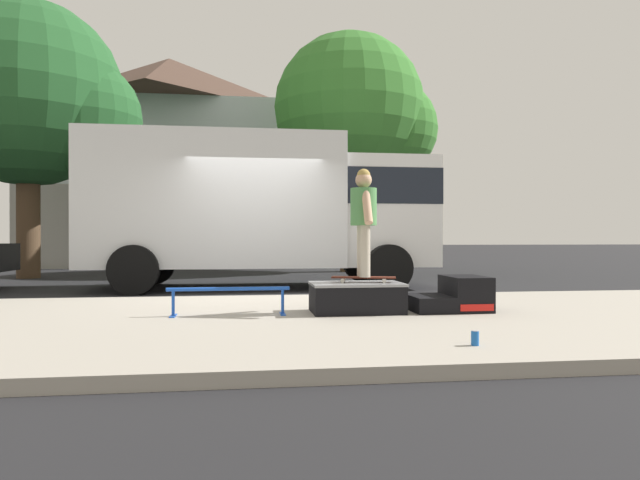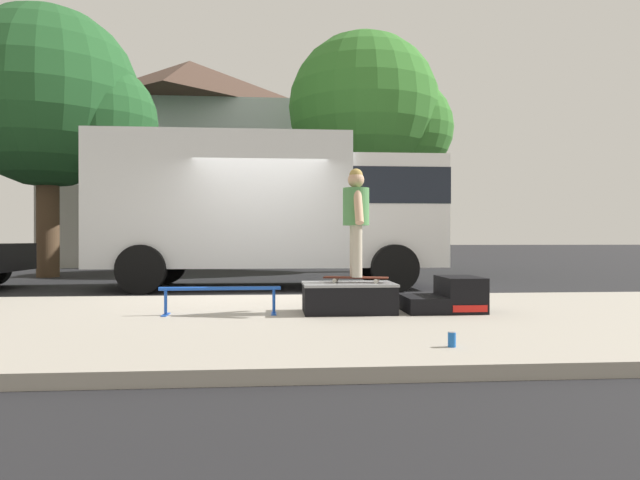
# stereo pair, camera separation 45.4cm
# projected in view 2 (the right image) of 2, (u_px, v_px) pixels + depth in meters

# --- Properties ---
(ground_plane) EXTENTS (140.00, 140.00, 0.00)m
(ground_plane) POSITION_uv_depth(u_px,v_px,m) (259.00, 299.00, 9.30)
(ground_plane) COLOR black
(sidewalk_slab) EXTENTS (50.00, 5.00, 0.12)m
(sidewalk_slab) POSITION_uv_depth(u_px,v_px,m) (251.00, 323.00, 6.31)
(sidewalk_slab) COLOR #A8A093
(sidewalk_slab) RESTS_ON ground
(skate_box) EXTENTS (1.11, 0.70, 0.36)m
(skate_box) POSITION_uv_depth(u_px,v_px,m) (348.00, 297.00, 6.72)
(skate_box) COLOR black
(skate_box) RESTS_ON sidewalk_slab
(kicker_ramp) EXTENTS (0.94, 0.71, 0.43)m
(kicker_ramp) POSITION_uv_depth(u_px,v_px,m) (449.00, 297.00, 6.82)
(kicker_ramp) COLOR black
(kicker_ramp) RESTS_ON sidewalk_slab
(grind_rail) EXTENTS (1.42, 0.28, 0.33)m
(grind_rail) POSITION_uv_depth(u_px,v_px,m) (220.00, 294.00, 6.54)
(grind_rail) COLOR blue
(grind_rail) RESTS_ON sidewalk_slab
(skateboard) EXTENTS (0.81, 0.39, 0.07)m
(skateboard) POSITION_uv_depth(u_px,v_px,m) (356.00, 278.00, 6.77)
(skateboard) COLOR #4C1E14
(skateboard) RESTS_ON skate_box
(skater_kid) EXTENTS (0.32, 0.68, 1.32)m
(skater_kid) POSITION_uv_depth(u_px,v_px,m) (356.00, 213.00, 6.77)
(skater_kid) COLOR #B7AD99
(skater_kid) RESTS_ON skateboard
(soda_can) EXTENTS (0.07, 0.07, 0.13)m
(soda_can) POSITION_uv_depth(u_px,v_px,m) (452.00, 339.00, 4.60)
(soda_can) COLOR #1959B2
(soda_can) RESTS_ON sidewalk_slab
(box_truck) EXTENTS (6.91, 2.63, 3.05)m
(box_truck) POSITION_uv_depth(u_px,v_px,m) (272.00, 205.00, 11.50)
(box_truck) COLOR silver
(box_truck) RESTS_ON ground
(street_tree_main) EXTENTS (4.99, 4.53, 7.20)m
(street_tree_main) POSITION_uv_depth(u_px,v_px,m) (373.00, 114.00, 16.83)
(street_tree_main) COLOR brown
(street_tree_main) RESTS_ON ground
(street_tree_neighbour) EXTENTS (5.15, 4.68, 7.03)m
(street_tree_neighbour) POSITION_uv_depth(u_px,v_px,m) (59.00, 103.00, 14.54)
(street_tree_neighbour) COLOR brown
(street_tree_neighbour) RESTS_ON ground
(house_behind) EXTENTS (9.54, 8.22, 8.40)m
(house_behind) POSITION_uv_depth(u_px,v_px,m) (189.00, 160.00, 23.10)
(house_behind) COLOR silver
(house_behind) RESTS_ON ground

